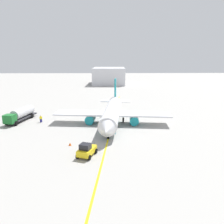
% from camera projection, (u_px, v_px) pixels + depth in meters
% --- Properties ---
extents(ground_plane, '(400.00, 400.00, 0.00)m').
position_uv_depth(ground_plane, '(112.00, 124.00, 51.31)').
color(ground_plane, '#9E9B96').
extents(airplane, '(29.81, 27.79, 9.64)m').
position_uv_depth(airplane, '(112.00, 113.00, 51.16)').
color(airplane, white).
rests_on(airplane, ground).
extents(fuel_tanker, '(11.12, 4.61, 3.15)m').
position_uv_depth(fuel_tanker, '(21.00, 114.00, 53.87)').
color(fuel_tanker, '#2D2D33').
rests_on(fuel_tanker, ground).
extents(pushback_tug, '(4.06, 3.32, 2.20)m').
position_uv_depth(pushback_tug, '(87.00, 150.00, 34.21)').
color(pushback_tug, yellow).
rests_on(pushback_tug, ground).
extents(refueling_worker, '(0.62, 0.55, 1.71)m').
position_uv_depth(refueling_worker, '(41.00, 119.00, 52.86)').
color(refueling_worker, navy).
rests_on(refueling_worker, ground).
extents(safety_cone_nose, '(0.50, 0.50, 0.55)m').
position_uv_depth(safety_cone_nose, '(70.00, 144.00, 38.57)').
color(safety_cone_nose, '#F2590F').
rests_on(safety_cone_nose, ground).
extents(distant_hangar, '(27.86, 19.98, 10.00)m').
position_uv_depth(distant_hangar, '(109.00, 76.00, 136.60)').
color(distant_hangar, silver).
rests_on(distant_hangar, ground).
extents(taxi_line_marking, '(79.96, 8.40, 0.01)m').
position_uv_depth(taxi_line_marking, '(112.00, 124.00, 51.31)').
color(taxi_line_marking, yellow).
rests_on(taxi_line_marking, ground).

